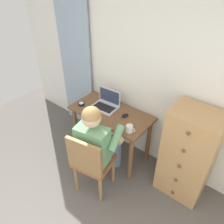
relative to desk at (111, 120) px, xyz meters
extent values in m
cube|color=silver|center=(0.39, 0.34, 0.64)|extent=(4.80, 0.05, 2.50)
cube|color=#8EA3B7|center=(-0.90, 0.27, 0.47)|extent=(0.61, 0.03, 2.16)
cube|color=brown|center=(0.00, 0.00, 0.11)|extent=(1.08, 0.54, 0.03)
cylinder|color=brown|center=(-0.48, -0.21, -0.26)|extent=(0.06, 0.06, 0.70)
cylinder|color=brown|center=(0.48, -0.21, -0.26)|extent=(0.06, 0.06, 0.70)
cylinder|color=brown|center=(-0.48, 0.21, -0.26)|extent=(0.06, 0.06, 0.70)
cylinder|color=brown|center=(0.48, 0.21, -0.26)|extent=(0.06, 0.06, 0.70)
cube|color=tan|center=(1.05, 0.07, -0.03)|extent=(0.53, 0.41, 1.16)
sphere|color=brown|center=(1.05, -0.15, -0.49)|extent=(0.04, 0.04, 0.04)
sphere|color=brown|center=(1.05, -0.15, -0.26)|extent=(0.04, 0.04, 0.04)
sphere|color=brown|center=(1.05, -0.15, -0.03)|extent=(0.04, 0.04, 0.04)
sphere|color=brown|center=(1.05, -0.15, 0.20)|extent=(0.04, 0.04, 0.04)
sphere|color=brown|center=(1.05, -0.15, 0.43)|extent=(0.04, 0.04, 0.04)
cube|color=brown|center=(0.21, -0.57, -0.17)|extent=(0.49, 0.47, 0.05)
cube|color=olive|center=(0.24, -0.74, 0.07)|extent=(0.42, 0.12, 0.42)
cylinder|color=olive|center=(0.34, -0.38, -0.40)|extent=(0.04, 0.04, 0.42)
cylinder|color=olive|center=(0.01, -0.44, -0.40)|extent=(0.04, 0.04, 0.42)
cylinder|color=olive|center=(0.40, -0.69, -0.40)|extent=(0.04, 0.04, 0.42)
cylinder|color=olive|center=(0.07, -0.76, -0.40)|extent=(0.04, 0.04, 0.42)
cylinder|color=#6B84AD|center=(0.26, -0.33, -0.12)|extent=(0.21, 0.42, 0.14)
cylinder|color=#6B84AD|center=(0.08, -0.37, -0.12)|extent=(0.21, 0.42, 0.14)
cylinder|color=#6B84AD|center=(0.22, -0.14, -0.37)|extent=(0.11, 0.11, 0.49)
cylinder|color=#6B84AD|center=(0.04, -0.17, -0.37)|extent=(0.11, 0.11, 0.49)
cube|color=#609366|center=(0.21, -0.58, 0.11)|extent=(0.39, 0.26, 0.46)
cylinder|color=#609366|center=(0.40, -0.41, 0.19)|extent=(0.14, 0.31, 0.25)
cylinder|color=#609366|center=(-0.03, -0.49, 0.19)|extent=(0.14, 0.31, 0.25)
cylinder|color=#DBAD8E|center=(0.36, -0.21, 0.08)|extent=(0.12, 0.28, 0.11)
cylinder|color=#DBAD8E|center=(-0.07, -0.29, 0.08)|extent=(0.12, 0.28, 0.11)
sphere|color=#DBAD8E|center=(0.21, -0.57, 0.47)|extent=(0.20, 0.20, 0.20)
sphere|color=#9E7A47|center=(0.21, -0.57, 0.50)|extent=(0.20, 0.20, 0.20)
cube|color=#B7BABF|center=(-0.12, 0.01, 0.14)|extent=(0.36, 0.26, 0.02)
cube|color=black|center=(-0.12, 0.00, 0.15)|extent=(0.30, 0.17, 0.00)
cube|color=#B7BABF|center=(-0.13, 0.14, 0.26)|extent=(0.34, 0.03, 0.22)
cube|color=#2D3851|center=(-0.13, 0.13, 0.26)|extent=(0.31, 0.02, 0.18)
ellipsoid|color=black|center=(0.20, 0.04, 0.14)|extent=(0.08, 0.11, 0.03)
cylinder|color=black|center=(-0.42, -0.12, 0.14)|extent=(0.09, 0.09, 0.03)
cylinder|color=silver|center=(-0.42, -0.12, 0.16)|extent=(0.06, 0.06, 0.00)
cylinder|color=silver|center=(0.42, -0.17, 0.18)|extent=(0.08, 0.08, 0.09)
torus|color=silver|center=(0.47, -0.17, 0.18)|extent=(0.06, 0.01, 0.06)
camera|label=1|loc=(1.46, -1.79, 1.79)|focal=34.93mm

